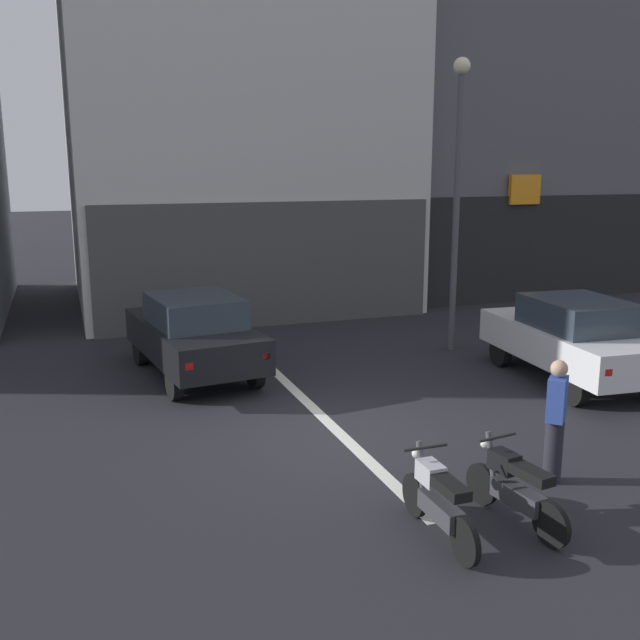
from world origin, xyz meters
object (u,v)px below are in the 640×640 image
object	(u,v)px
car_black_crossing_near	(194,333)
street_lamp	(458,176)
car_white_parked_kerbside	(573,337)
person_by_motorcycles	(555,420)
motorcycle_black_row_left_mid	(514,487)
car_red_down_street	(264,267)
motorcycle_silver_row_leftmost	(438,500)

from	to	relation	value
car_black_crossing_near	street_lamp	world-z (taller)	street_lamp
car_white_parked_kerbside	person_by_motorcycles	bearing A→B (deg)	-131.55
car_black_crossing_near	car_white_parked_kerbside	distance (m)	7.37
car_black_crossing_near	car_white_parked_kerbside	xyz separation A→B (m)	(6.80, -2.83, 0.00)
car_white_parked_kerbside	motorcycle_black_row_left_mid	world-z (taller)	car_white_parked_kerbside
car_red_down_street	person_by_motorcycles	world-z (taller)	person_by_motorcycles
motorcycle_black_row_left_mid	person_by_motorcycles	distance (m)	1.46
car_white_parked_kerbside	motorcycle_black_row_left_mid	bearing A→B (deg)	-134.66
car_white_parked_kerbside	car_red_down_street	bearing A→B (deg)	105.15
motorcycle_black_row_left_mid	person_by_motorcycles	xyz separation A→B (m)	(1.15, 0.79, 0.40)
car_red_down_street	street_lamp	distance (m)	9.06
car_black_crossing_near	person_by_motorcycles	distance (m)	7.38
car_black_crossing_near	car_red_down_street	xyz separation A→B (m)	(3.76, 8.38, 0.00)
car_white_parked_kerbside	street_lamp	distance (m)	4.30
motorcycle_silver_row_leftmost	car_red_down_street	bearing A→B (deg)	81.53
car_black_crossing_near	motorcycle_silver_row_leftmost	xyz separation A→B (m)	(1.44, -7.24, -0.43)
car_white_parked_kerbside	motorcycle_silver_row_leftmost	bearing A→B (deg)	-140.58
car_red_down_street	motorcycle_black_row_left_mid	distance (m)	15.69
motorcycle_black_row_left_mid	car_white_parked_kerbside	bearing A→B (deg)	45.34
car_black_crossing_near	car_red_down_street	size ratio (longest dim) A/B	1.05
car_black_crossing_near	motorcycle_silver_row_leftmost	distance (m)	7.39
street_lamp	motorcycle_black_row_left_mid	xyz separation A→B (m)	(-3.41, -7.34, -3.43)
motorcycle_black_row_left_mid	car_black_crossing_near	bearing A→B (deg)	108.59
street_lamp	motorcycle_black_row_left_mid	world-z (taller)	street_lamp
car_white_parked_kerbside	car_red_down_street	size ratio (longest dim) A/B	1.03
street_lamp	motorcycle_silver_row_leftmost	xyz separation A→B (m)	(-4.40, -7.33, -3.43)
motorcycle_silver_row_leftmost	motorcycle_black_row_left_mid	xyz separation A→B (m)	(1.00, -0.01, 0.00)
car_black_crossing_near	street_lamp	distance (m)	6.57
car_white_parked_kerbside	person_by_motorcycles	xyz separation A→B (m)	(-3.21, -3.62, -0.03)
street_lamp	motorcycle_silver_row_leftmost	world-z (taller)	street_lamp
car_black_crossing_near	car_red_down_street	distance (m)	9.19
car_white_parked_kerbside	person_by_motorcycles	size ratio (longest dim) A/B	2.53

